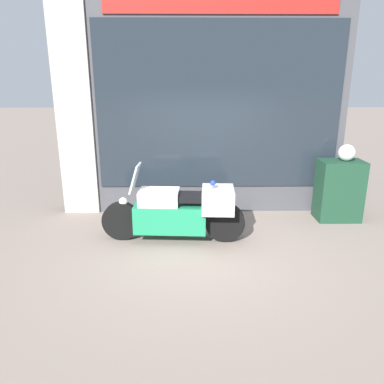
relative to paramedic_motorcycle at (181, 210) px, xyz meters
The scene contains 6 objects.
ground_plane 0.77m from the paramedic_motorcycle, 42.82° to the right, with size 60.00×60.00×0.00m, color gray.
shop_building 2.24m from the paramedic_motorcycle, 87.51° to the left, with size 5.62×0.55×4.14m.
window_display 1.79m from the paramedic_motorcycle, 67.52° to the left, with size 4.47×0.30×1.83m.
paramedic_motorcycle is the anchor object (origin of this frame).
utility_cabinet 3.18m from the paramedic_motorcycle, 17.52° to the left, with size 0.81×0.55×1.17m, color #193D28.
white_helmet 3.33m from the paramedic_motorcycle, 17.07° to the left, with size 0.31×0.31×0.31m, color white.
Camera 1 is at (-0.31, -5.51, 2.67)m, focal length 35.00 mm.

